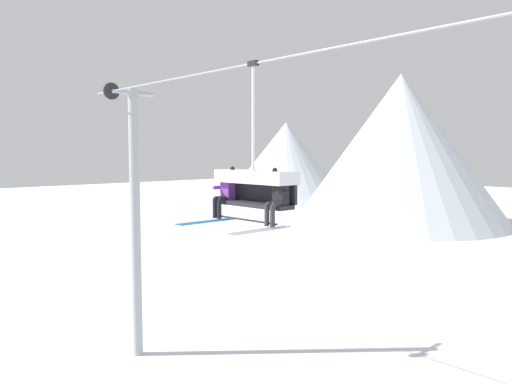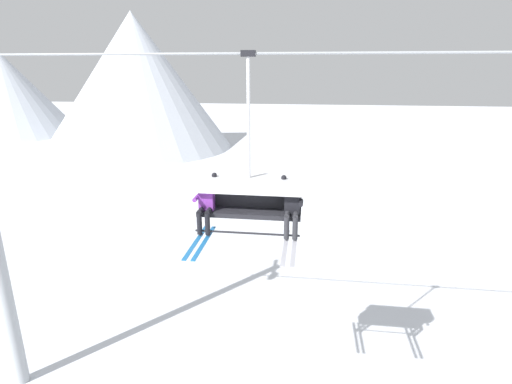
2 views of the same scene
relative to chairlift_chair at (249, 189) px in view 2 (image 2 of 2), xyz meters
name	(u,v)px [view 2 (image 2 of 2)]	position (x,y,z in m)	size (l,w,h in m)	color
mountain_peak_west	(4,93)	(-41.69, 44.39, -0.76)	(18.58, 18.58, 11.62)	silver
mountain_peak_central	(136,82)	(-18.80, 37.21, 1.02)	(21.54, 21.54, 15.17)	silver
lift_cable	(271,53)	(0.45, -0.07, 2.74)	(17.01, 0.05, 0.05)	#9EA3A8
chairlift_chair	(249,189)	(0.00, 0.00, 0.00)	(2.28, 0.74, 3.69)	#232328
skier_purple	(206,203)	(-0.92, -0.21, -0.30)	(0.48, 1.70, 1.34)	purple
skier_black	(292,207)	(0.92, -0.21, -0.30)	(0.48, 1.70, 1.34)	black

